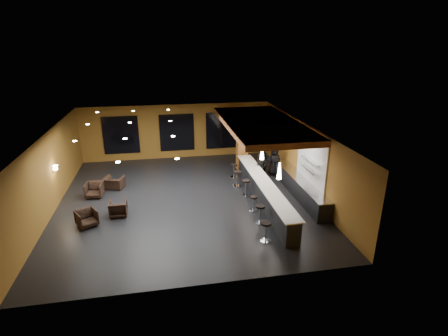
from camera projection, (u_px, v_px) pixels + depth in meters
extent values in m
cube|color=black|center=(186.00, 200.00, 17.19)|extent=(12.00, 13.00, 0.10)
cube|color=black|center=(183.00, 128.00, 15.94)|extent=(12.00, 13.00, 0.10)
cube|color=#8C5D1F|center=(177.00, 131.00, 22.60)|extent=(12.00, 0.10, 3.50)
cube|color=#8C5D1F|center=(201.00, 238.00, 10.53)|extent=(12.00, 0.10, 3.50)
cube|color=#8C5D1F|center=(49.00, 174.00, 15.54)|extent=(0.10, 13.00, 3.50)
cube|color=#8C5D1F|center=(305.00, 158.00, 17.59)|extent=(0.10, 13.00, 3.50)
cube|color=#AD6132|center=(261.00, 124.00, 17.60)|extent=(3.60, 8.00, 0.28)
cube|color=black|center=(121.00, 135.00, 21.92)|extent=(2.20, 0.06, 2.40)
cube|color=black|center=(177.00, 133.00, 22.52)|extent=(2.20, 0.06, 2.40)
cube|color=black|center=(223.00, 130.00, 23.03)|extent=(2.20, 0.06, 2.40)
cube|color=white|center=(312.00, 160.00, 16.57)|extent=(0.06, 3.20, 2.40)
cube|color=black|center=(264.00, 192.00, 16.70)|extent=(0.60, 8.00, 1.00)
cube|color=white|center=(264.00, 182.00, 16.52)|extent=(0.78, 8.10, 0.05)
cube|color=black|center=(299.00, 186.00, 17.52)|extent=(0.70, 6.00, 0.86)
cube|color=silver|center=(300.00, 178.00, 17.36)|extent=(0.72, 6.00, 0.03)
cube|color=silver|center=(310.00, 169.00, 16.50)|extent=(0.30, 1.50, 0.03)
cube|color=silver|center=(311.00, 160.00, 16.34)|extent=(0.30, 1.50, 0.03)
cube|color=#A76325|center=(242.00, 141.00, 20.50)|extent=(0.60, 0.60, 3.50)
sphere|color=#FFE5B2|center=(55.00, 169.00, 16.01)|extent=(0.22, 0.22, 0.22)
cone|color=white|center=(279.00, 171.00, 14.21)|extent=(0.20, 0.20, 0.70)
cone|color=white|center=(262.00, 152.00, 16.51)|extent=(0.20, 0.20, 0.70)
cone|color=white|center=(249.00, 138.00, 18.82)|extent=(0.20, 0.20, 0.70)
imported|color=black|center=(261.00, 169.00, 18.76)|extent=(0.70, 0.56, 1.67)
imported|color=black|center=(263.00, 161.00, 19.82)|extent=(1.03, 0.93, 1.75)
imported|color=black|center=(274.00, 161.00, 19.88)|extent=(0.83, 0.55, 1.68)
imported|color=black|center=(87.00, 218.00, 14.59)|extent=(1.05, 1.06, 0.71)
imported|color=black|center=(118.00, 208.00, 15.46)|extent=(0.76, 0.78, 0.70)
imported|color=black|center=(94.00, 190.00, 17.26)|extent=(0.87, 0.89, 0.74)
imported|color=black|center=(114.00, 183.00, 18.26)|extent=(1.17, 1.10, 0.62)
cylinder|color=silver|center=(265.00, 241.00, 13.60)|extent=(0.41, 0.41, 0.03)
cylinder|color=silver|center=(266.00, 232.00, 13.48)|extent=(0.07, 0.07, 0.72)
cylinder|color=black|center=(266.00, 224.00, 13.34)|extent=(0.39, 0.39, 0.08)
cylinder|color=silver|center=(260.00, 222.00, 14.94)|extent=(0.42, 0.42, 0.03)
cylinder|color=silver|center=(260.00, 215.00, 14.81)|extent=(0.07, 0.07, 0.73)
cylinder|color=black|center=(260.00, 206.00, 14.67)|extent=(0.40, 0.40, 0.08)
cylinder|color=silver|center=(253.00, 210.00, 16.00)|extent=(0.36, 0.36, 0.03)
cylinder|color=silver|center=(253.00, 204.00, 15.89)|extent=(0.06, 0.06, 0.63)
cylinder|color=black|center=(254.00, 197.00, 15.77)|extent=(0.34, 0.34, 0.07)
cylinder|color=silver|center=(246.00, 195.00, 17.51)|extent=(0.43, 0.43, 0.03)
cylinder|color=silver|center=(246.00, 188.00, 17.38)|extent=(0.07, 0.07, 0.74)
cylinder|color=black|center=(246.00, 181.00, 17.24)|extent=(0.40, 0.40, 0.09)
cylinder|color=silver|center=(237.00, 186.00, 18.63)|extent=(0.43, 0.43, 0.03)
cylinder|color=silver|center=(237.00, 179.00, 18.50)|extent=(0.08, 0.08, 0.75)
cylinder|color=black|center=(237.00, 172.00, 18.36)|extent=(0.41, 0.41, 0.09)
cylinder|color=silver|center=(234.00, 177.00, 19.87)|extent=(0.39, 0.39, 0.03)
cylinder|color=silver|center=(234.00, 171.00, 19.74)|extent=(0.07, 0.07, 0.69)
cylinder|color=black|center=(234.00, 165.00, 19.61)|extent=(0.37, 0.37, 0.08)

